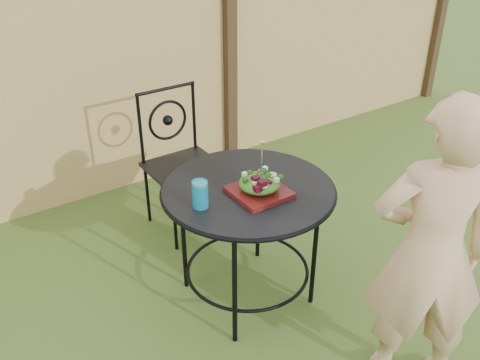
{
  "coord_description": "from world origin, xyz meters",
  "views": [
    {
      "loc": [
        -0.98,
        -1.35,
        2.14
      ],
      "look_at": [
        0.38,
        0.65,
        0.75
      ],
      "focal_mm": 40.0,
      "sensor_mm": 36.0,
      "label": 1
    }
  ],
  "objects_px": {
    "salad_plate": "(259,192)",
    "patio_table": "(248,210)",
    "patio_chair": "(181,158)",
    "diner": "(430,254)"
  },
  "relations": [
    {
      "from": "salad_plate",
      "to": "patio_table",
      "type": "bearing_deg",
      "value": 95.77
    },
    {
      "from": "patio_chair",
      "to": "salad_plate",
      "type": "bearing_deg",
      "value": -93.26
    },
    {
      "from": "patio_chair",
      "to": "diner",
      "type": "relative_size",
      "value": 0.65
    },
    {
      "from": "patio_table",
      "to": "diner",
      "type": "height_order",
      "value": "diner"
    },
    {
      "from": "diner",
      "to": "salad_plate",
      "type": "height_order",
      "value": "diner"
    },
    {
      "from": "patio_chair",
      "to": "diner",
      "type": "bearing_deg",
      "value": -81.93
    },
    {
      "from": "patio_chair",
      "to": "salad_plate",
      "type": "xyz_separation_m",
      "value": [
        -0.05,
        -0.96,
        0.23
      ]
    },
    {
      "from": "patio_table",
      "to": "salad_plate",
      "type": "height_order",
      "value": "salad_plate"
    },
    {
      "from": "diner",
      "to": "patio_chair",
      "type": "bearing_deg",
      "value": -45.02
    },
    {
      "from": "diner",
      "to": "salad_plate",
      "type": "relative_size",
      "value": 5.42
    }
  ]
}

